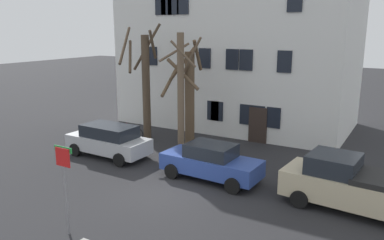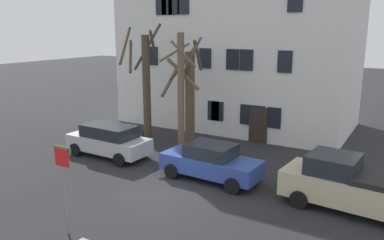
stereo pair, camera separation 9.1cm
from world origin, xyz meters
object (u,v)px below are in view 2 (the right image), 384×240
at_px(tree_bare_mid, 189,94).
at_px(tree_bare_far, 181,90).
at_px(street_sign_pole, 64,174).
at_px(car_silver_wagon, 109,140).
at_px(bicycle_leaning, 130,133).
at_px(car_blue_sedan, 211,162).
at_px(tree_bare_near, 145,81).
at_px(building_main, 239,36).
at_px(pickup_truck_beige, 358,186).

relative_size(tree_bare_mid, tree_bare_far, 0.94).
height_order(tree_bare_mid, street_sign_pole, tree_bare_mid).
height_order(car_silver_wagon, bicycle_leaning, car_silver_wagon).
xyz_separation_m(car_silver_wagon, car_blue_sedan, (6.09, -0.14, -0.06)).
relative_size(tree_bare_far, car_silver_wagon, 1.39).
xyz_separation_m(tree_bare_near, tree_bare_far, (3.21, -1.08, -0.10)).
distance_m(tree_bare_near, street_sign_pole, 11.57).
xyz_separation_m(tree_bare_far, street_sign_pole, (1.49, -9.39, -1.32)).
relative_size(tree_bare_far, car_blue_sedan, 1.40).
xyz_separation_m(building_main, pickup_truck_beige, (9.48, -10.47, -5.09)).
bearing_deg(car_silver_wagon, street_sign_pole, -57.39).
relative_size(tree_bare_near, pickup_truck_beige, 1.22).
distance_m(building_main, car_silver_wagon, 11.87).
distance_m(building_main, tree_bare_far, 8.09).
bearing_deg(car_blue_sedan, car_silver_wagon, 178.70).
bearing_deg(tree_bare_mid, pickup_truck_beige, -22.23).
distance_m(car_blue_sedan, pickup_truck_beige, 6.06).
xyz_separation_m(building_main, tree_bare_far, (0.12, -7.64, -2.65)).
distance_m(pickup_truck_beige, bicycle_leaning, 13.68).
height_order(car_silver_wagon, pickup_truck_beige, pickup_truck_beige).
bearing_deg(tree_bare_far, bicycle_leaning, 174.54).
distance_m(car_blue_sedan, bicycle_leaning, 7.93).
xyz_separation_m(tree_bare_near, tree_bare_mid, (3.02, -0.00, -0.54)).
relative_size(car_silver_wagon, street_sign_pole, 1.53).
bearing_deg(bicycle_leaning, pickup_truck_beige, -13.54).
xyz_separation_m(tree_bare_near, street_sign_pole, (4.70, -10.47, -1.42)).
distance_m(building_main, tree_bare_mid, 7.25).
bearing_deg(tree_bare_near, building_main, 64.77).
height_order(building_main, tree_bare_near, building_main).
distance_m(pickup_truck_beige, street_sign_pole, 10.32).
height_order(tree_bare_near, street_sign_pole, tree_bare_near).
xyz_separation_m(street_sign_pole, bicycle_leaning, (-5.41, 9.77, -1.72)).
bearing_deg(pickup_truck_beige, tree_bare_mid, 157.77).
bearing_deg(pickup_truck_beige, car_silver_wagon, 179.46).
height_order(car_blue_sedan, street_sign_pole, street_sign_pole).
bearing_deg(tree_bare_near, bicycle_leaning, -135.13).
xyz_separation_m(tree_bare_mid, car_silver_wagon, (-2.59, -3.79, -2.08)).
xyz_separation_m(building_main, tree_bare_near, (-3.09, -6.56, -2.55)).
bearing_deg(car_silver_wagon, tree_bare_mid, 55.62).
bearing_deg(tree_bare_near, tree_bare_mid, -0.03).
height_order(tree_bare_mid, car_silver_wagon, tree_bare_mid).
bearing_deg(pickup_truck_beige, street_sign_pole, -140.18).
bearing_deg(tree_bare_far, tree_bare_mid, 100.17).
distance_m(tree_bare_mid, car_blue_sedan, 5.68).
xyz_separation_m(tree_bare_far, car_blue_sedan, (3.30, -2.85, -2.58)).
height_order(street_sign_pole, bicycle_leaning, street_sign_pole).
distance_m(tree_bare_far, bicycle_leaning, 4.97).
relative_size(tree_bare_near, bicycle_leaning, 4.07).
xyz_separation_m(tree_bare_far, pickup_truck_beige, (9.36, -2.82, -2.44)).
height_order(building_main, pickup_truck_beige, building_main).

